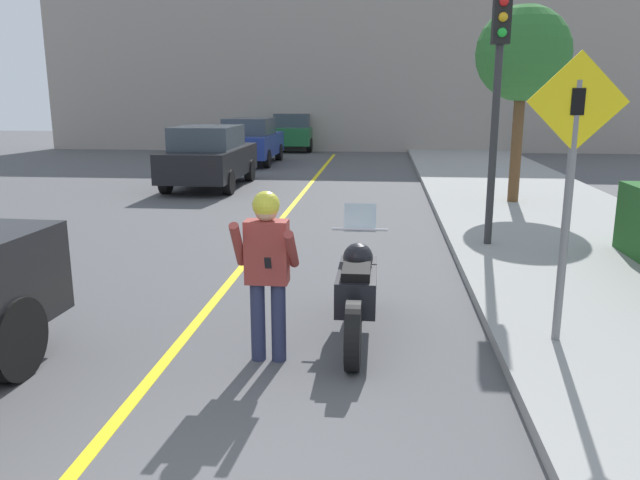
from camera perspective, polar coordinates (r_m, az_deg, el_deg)
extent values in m
cube|color=yellow|center=(9.44, -7.02, -2.32)|extent=(0.12, 36.00, 0.01)
cube|color=gray|center=(28.95, 2.91, 16.10)|extent=(28.00, 1.20, 8.02)
cylinder|color=black|center=(5.84, 3.05, -8.72)|extent=(0.14, 0.66, 0.66)
cylinder|color=black|center=(7.39, 3.64, -4.01)|extent=(0.14, 0.66, 0.66)
cube|color=black|center=(6.54, 3.41, -4.19)|extent=(0.40, 1.12, 0.36)
sphere|color=black|center=(6.61, 3.49, -1.64)|extent=(0.32, 0.32, 0.32)
cube|color=black|center=(6.23, 3.34, -2.95)|extent=(0.28, 0.48, 0.10)
cylinder|color=silver|center=(6.96, 3.65, 0.97)|extent=(0.62, 0.03, 0.03)
cube|color=silver|center=(7.01, 3.69, 2.05)|extent=(0.36, 0.12, 0.31)
cylinder|color=#282D4C|center=(6.05, -5.69, -7.40)|extent=(0.14, 0.14, 0.78)
cylinder|color=#282D4C|center=(6.01, -3.80, -7.48)|extent=(0.14, 0.14, 0.78)
cube|color=maroon|center=(5.82, -4.88, -1.09)|extent=(0.40, 0.22, 0.60)
cylinder|color=maroon|center=(5.76, -7.52, -0.40)|extent=(0.09, 0.36, 0.47)
cylinder|color=maroon|center=(5.65, -2.62, -0.86)|extent=(0.09, 0.42, 0.42)
sphere|color=tan|center=(5.74, -4.95, 2.75)|extent=(0.22, 0.22, 0.22)
sphere|color=gold|center=(5.73, -4.96, 3.22)|extent=(0.25, 0.25, 0.25)
cube|color=black|center=(5.55, -4.78, -2.11)|extent=(0.06, 0.05, 0.11)
cylinder|color=black|center=(6.26, -26.26, -8.13)|extent=(0.25, 0.77, 0.76)
cylinder|color=slate|center=(6.37, 21.61, 2.08)|extent=(0.08, 0.08, 2.50)
cube|color=yellow|center=(6.25, 22.49, 11.61)|extent=(0.91, 0.02, 0.91)
cube|color=black|center=(6.23, 22.53, 11.60)|extent=(0.12, 0.01, 0.24)
cylinder|color=#2D2D30|center=(10.28, 15.70, 10.26)|extent=(0.12, 0.12, 3.88)
cube|color=black|center=(10.32, 16.28, 18.91)|extent=(0.26, 0.22, 0.76)
sphere|color=red|center=(10.23, 16.49, 20.20)|extent=(0.14, 0.14, 0.14)
sphere|color=gold|center=(10.20, 16.41, 18.98)|extent=(0.14, 0.14, 0.14)
sphere|color=green|center=(10.18, 16.32, 17.75)|extent=(0.14, 0.14, 0.14)
cylinder|color=brown|center=(14.75, 17.52, 8.25)|extent=(0.24, 0.24, 2.53)
sphere|color=#2D6B2D|center=(14.73, 18.07, 15.92)|extent=(2.04, 2.04, 2.04)
cylinder|color=black|center=(19.10, -11.35, 6.32)|extent=(0.22, 0.64, 0.64)
cylinder|color=black|center=(18.69, -6.46, 6.34)|extent=(0.22, 0.64, 0.64)
cylinder|color=black|center=(16.65, -13.94, 5.21)|extent=(0.22, 0.64, 0.64)
cylinder|color=black|center=(16.17, -8.37, 5.24)|extent=(0.22, 0.64, 0.64)
cube|color=black|center=(17.58, -10.03, 7.05)|extent=(1.80, 4.20, 0.76)
cube|color=#38424C|center=(17.37, -10.27, 9.22)|extent=(1.58, 2.18, 0.60)
cylinder|color=black|center=(24.93, -7.57, 8.00)|extent=(0.22, 0.64, 0.64)
cylinder|color=black|center=(24.61, -3.77, 8.02)|extent=(0.22, 0.64, 0.64)
cylinder|color=black|center=(22.42, -9.08, 7.38)|extent=(0.22, 0.64, 0.64)
cylinder|color=black|center=(22.06, -4.88, 7.41)|extent=(0.22, 0.64, 0.64)
cube|color=navy|center=(23.46, -6.33, 8.65)|extent=(1.80, 4.20, 0.76)
cube|color=#38424C|center=(23.25, -6.46, 10.28)|extent=(1.58, 2.18, 0.60)
cylinder|color=black|center=(30.79, -3.51, 9.04)|extent=(0.22, 0.64, 0.64)
cylinder|color=black|center=(30.57, -0.41, 9.04)|extent=(0.22, 0.64, 0.64)
cylinder|color=black|center=(28.23, -4.35, 8.66)|extent=(0.22, 0.64, 0.64)
cylinder|color=black|center=(27.99, -0.97, 8.66)|extent=(0.22, 0.64, 0.64)
cube|color=#1E6033|center=(29.36, -2.31, 9.60)|extent=(1.80, 4.20, 0.76)
cube|color=#38424C|center=(29.16, -2.37, 10.92)|extent=(1.58, 2.18, 0.60)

